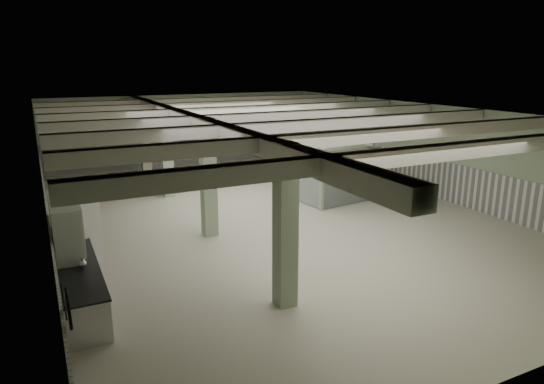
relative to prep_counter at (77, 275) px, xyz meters
name	(u,v)px	position (x,y,z in m)	size (l,w,h in m)	color
floor	(269,215)	(6.54, 3.46, -0.46)	(20.00, 20.00, 0.00)	beige
ceiling	(268,111)	(6.54, 3.46, 3.14)	(14.00, 20.00, 0.02)	beige
wall_back	(185,130)	(6.54, 13.46, 1.34)	(14.00, 0.02, 3.60)	#ACC29B
wall_front	(537,277)	(6.54, -6.54, 1.34)	(14.00, 0.02, 3.60)	#ACC29B
wall_left	(43,187)	(-0.46, 3.46, 1.34)	(0.02, 20.00, 3.60)	#ACC29B
wall_right	(425,149)	(13.54, 3.46, 1.34)	(0.02, 20.00, 3.60)	#ACC29B
wainscot_left	(48,222)	(-0.43, 3.46, 0.29)	(0.05, 19.90, 1.50)	white
wainscot_right	(423,175)	(13.52, 3.46, 0.29)	(0.05, 19.90, 1.50)	white
wainscot_back	(186,150)	(6.54, 13.43, 0.29)	(13.90, 0.05, 1.50)	white
girder	(196,122)	(4.04, 3.46, 2.92)	(0.45, 19.90, 0.40)	beige
beam_a	(433,153)	(6.54, -4.04, 2.96)	(13.90, 0.35, 0.32)	beige
beam_b	(358,137)	(6.54, -1.54, 2.96)	(13.90, 0.35, 0.32)	beige
beam_c	(306,125)	(6.54, 0.96, 2.96)	(13.90, 0.35, 0.32)	beige
beam_d	(268,117)	(6.54, 3.46, 2.96)	(13.90, 0.35, 0.32)	beige
beam_e	(240,110)	(6.54, 5.96, 2.96)	(13.90, 0.35, 0.32)	beige
beam_f	(217,105)	(6.54, 8.46, 2.96)	(13.90, 0.35, 0.32)	beige
beam_g	(199,101)	(6.54, 10.96, 2.96)	(13.90, 0.35, 0.32)	beige
column_a	(285,227)	(4.04, -2.54, 1.34)	(0.42, 0.42, 3.60)	#9BAC8B
column_b	(208,178)	(4.04, 2.46, 1.34)	(0.42, 0.42, 3.60)	#9BAC8B
column_c	(166,152)	(4.04, 7.46, 1.34)	(0.42, 0.42, 3.60)	#9BAC8B
column_d	(145,138)	(4.04, 11.46, 1.34)	(0.42, 0.42, 3.60)	#9BAC8B
hook_rail	(64,300)	(-0.39, -4.14, 1.39)	(0.02, 0.02, 1.20)	black
pendant_front	(374,150)	(7.04, -1.54, 2.59)	(0.44, 0.44, 0.22)	#2A3528
pendant_mid	(275,125)	(7.04, 3.96, 2.59)	(0.44, 0.44, 0.22)	#2A3528
pendant_back	(224,113)	(7.04, 8.96, 2.59)	(0.44, 0.44, 0.22)	#2A3528
prep_counter	(77,275)	(0.00, 0.00, 0.00)	(0.88, 5.01, 0.91)	silver
pitcher_near	(65,235)	(-0.11, 1.27, 0.56)	(0.17, 0.19, 0.25)	silver
pitcher_far	(83,263)	(0.11, -0.74, 0.56)	(0.16, 0.19, 0.24)	silver
veg_colander	(76,258)	(0.00, -0.33, 0.54)	(0.45, 0.45, 0.21)	#3E3F43
orange_bowl	(69,228)	(0.03, 2.03, 0.49)	(0.28, 0.28, 0.10)	#B2B2B7
skillet_near	(70,319)	(-0.34, -4.33, 1.17)	(0.31, 0.31, 0.04)	black
skillet_far	(67,304)	(-0.34, -3.81, 1.17)	(0.28, 0.28, 0.04)	black
walkin_cooler	(68,244)	(-0.08, 0.55, 0.57)	(1.06, 2.26, 2.07)	silver
guard_booth	(331,158)	(9.65, 4.36, 1.13)	(3.12, 2.75, 2.39)	gray
filing_cabinet	(357,178)	(11.07, 4.58, 0.15)	(0.39, 0.56, 1.22)	#5D5D4E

